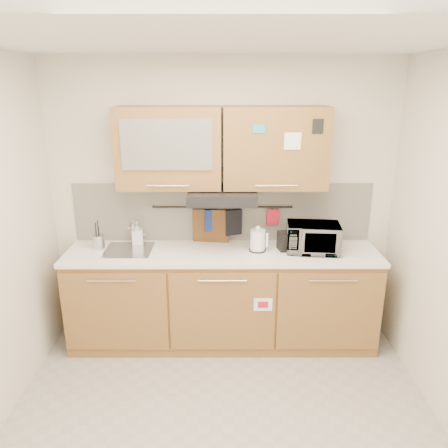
{
  "coord_description": "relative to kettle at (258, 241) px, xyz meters",
  "views": [
    {
      "loc": [
        0.01,
        -2.48,
        2.37
      ],
      "look_at": [
        0.01,
        1.05,
        1.22
      ],
      "focal_mm": 35.0,
      "sensor_mm": 36.0,
      "label": 1
    }
  ],
  "objects": [
    {
      "name": "utensil_crock",
      "position": [
        -1.45,
        0.05,
        -0.02
      ],
      "size": [
        0.12,
        0.12,
        0.27
      ],
      "rotation": [
        0.0,
        0.0,
        -0.12
      ],
      "color": "#B7B6BB",
      "rests_on": "countertop"
    },
    {
      "name": "kettle",
      "position": [
        0.0,
        0.0,
        0.0
      ],
      "size": [
        0.17,
        0.15,
        0.24
      ],
      "rotation": [
        0.0,
        0.0,
        -0.16
      ],
      "color": "white",
      "rests_on": "countertop"
    },
    {
      "name": "sink",
      "position": [
        -1.17,
        0.01,
        -0.09
      ],
      "size": [
        0.42,
        0.4,
        0.26
      ],
      "color": "silver",
      "rests_on": "countertop"
    },
    {
      "name": "range_hood",
      "position": [
        -0.32,
        0.05,
        0.41
      ],
      "size": [
        0.6,
        0.46,
        0.1
      ],
      "primitive_type": "cube",
      "color": "black",
      "rests_on": "upper_cabinets"
    },
    {
      "name": "wall_back",
      "position": [
        -0.32,
        0.3,
        0.29
      ],
      "size": [
        3.2,
        0.0,
        3.2
      ],
      "primitive_type": "plane",
      "rotation": [
        1.57,
        0.0,
        0.0
      ],
      "color": "silver",
      "rests_on": "ground"
    },
    {
      "name": "countertop",
      "position": [
        -0.32,
        -0.01,
        -0.11
      ],
      "size": [
        2.82,
        0.62,
        0.04
      ],
      "primitive_type": "cube",
      "color": "white",
      "rests_on": "base_cabinet"
    },
    {
      "name": "upper_cabinets",
      "position": [
        -0.32,
        0.12,
        0.82
      ],
      "size": [
        1.82,
        0.37,
        0.7
      ],
      "color": "olive",
      "rests_on": "wall_back"
    },
    {
      "name": "cutting_board",
      "position": [
        -0.43,
        0.23,
        0.01
      ],
      "size": [
        0.34,
        0.06,
        0.43
      ],
      "primitive_type": "cube",
      "rotation": [
        0.0,
        0.0,
        -0.12
      ],
      "color": "brown",
      "rests_on": "utensil_rail"
    },
    {
      "name": "backsplash",
      "position": [
        -0.32,
        0.29,
        0.19
      ],
      "size": [
        2.8,
        0.02,
        0.56
      ],
      "primitive_type": "cube",
      "color": "silver",
      "rests_on": "countertop"
    },
    {
      "name": "ceiling",
      "position": [
        -0.32,
        -1.2,
        1.59
      ],
      "size": [
        3.2,
        3.2,
        0.0
      ],
      "primitive_type": "plane",
      "rotation": [
        3.14,
        0.0,
        0.0
      ],
      "color": "white",
      "rests_on": "wall_back"
    },
    {
      "name": "oven_mitt",
      "position": [
        -0.42,
        0.23,
        0.12
      ],
      "size": [
        0.13,
        0.07,
        0.21
      ],
      "primitive_type": "cube",
      "rotation": [
        0.0,
        0.0,
        0.32
      ],
      "color": "navy",
      "rests_on": "utensil_rail"
    },
    {
      "name": "toaster",
      "position": [
        0.3,
        0.03,
        -0.01
      ],
      "size": [
        0.25,
        0.18,
        0.17
      ],
      "rotation": [
        0.0,
        0.0,
        0.2
      ],
      "color": "black",
      "rests_on": "countertop"
    },
    {
      "name": "soap_bottle",
      "position": [
        -1.11,
        0.17,
        0.01
      ],
      "size": [
        0.11,
        0.11,
        0.22
      ],
      "primitive_type": "imported",
      "rotation": [
        0.0,
        0.0,
        0.12
      ],
      "color": "#999999",
      "rests_on": "countertop"
    },
    {
      "name": "pot_holder",
      "position": [
        0.16,
        0.23,
        0.15
      ],
      "size": [
        0.12,
        0.04,
        0.14
      ],
      "primitive_type": "cube",
      "rotation": [
        0.0,
        0.0,
        0.16
      ],
      "color": "red",
      "rests_on": "utensil_rail"
    },
    {
      "name": "floor",
      "position": [
        -0.32,
        -1.2,
        -1.01
      ],
      "size": [
        3.2,
        3.2,
        0.0
      ],
      "primitive_type": "plane",
      "color": "#9E9993",
      "rests_on": "ground"
    },
    {
      "name": "dark_pouch",
      "position": [
        -0.22,
        0.23,
        0.1
      ],
      "size": [
        0.16,
        0.1,
        0.25
      ],
      "primitive_type": "cube",
      "rotation": [
        0.0,
        0.0,
        0.36
      ],
      "color": "black",
      "rests_on": "utensil_rail"
    },
    {
      "name": "utensil_rail",
      "position": [
        -0.32,
        0.25,
        0.25
      ],
      "size": [
        1.3,
        0.02,
        0.02
      ],
      "primitive_type": "cylinder",
      "rotation": [
        0.0,
        1.57,
        0.0
      ],
      "color": "black",
      "rests_on": "backsplash"
    },
    {
      "name": "microwave",
      "position": [
        0.49,
        -0.01,
        0.03
      ],
      "size": [
        0.49,
        0.36,
        0.26
      ],
      "primitive_type": "imported",
      "rotation": [
        0.0,
        0.0,
        -0.1
      ],
      "color": "#999999",
      "rests_on": "countertop"
    },
    {
      "name": "base_cabinet",
      "position": [
        -0.32,
        -0.01,
        -0.61
      ],
      "size": [
        2.8,
        0.64,
        0.88
      ],
      "color": "olive",
      "rests_on": "floor"
    }
  ]
}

